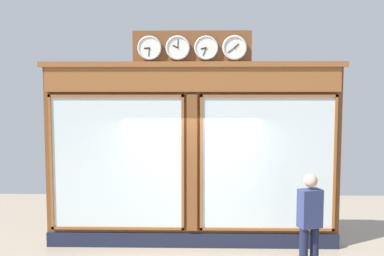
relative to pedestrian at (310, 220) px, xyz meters
name	(u,v)px	position (x,y,z in m)	size (l,w,h in m)	color
shop_facade	(192,154)	(1.93, -1.40, 0.88)	(5.74, 0.42, 4.13)	brown
pedestrian	(310,220)	(0.00, 0.00, 0.00)	(0.41, 0.32, 1.69)	#191E38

